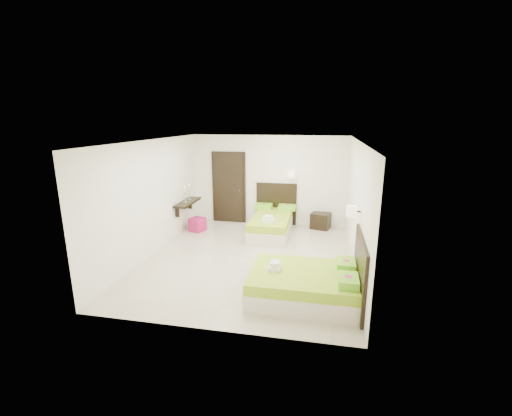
% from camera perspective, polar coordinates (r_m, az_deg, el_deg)
% --- Properties ---
extents(floor, '(5.50, 5.50, 0.00)m').
position_cam_1_polar(floor, '(7.78, -1.16, -8.38)').
color(floor, beige).
rests_on(floor, ground).
extents(bed_single, '(1.18, 1.97, 1.63)m').
position_cam_1_polar(bed_single, '(9.36, 2.66, -2.42)').
color(bed_single, beige).
rests_on(bed_single, ground).
extents(bed_double, '(1.88, 1.59, 1.55)m').
position_cam_1_polar(bed_double, '(6.13, 8.79, -12.30)').
color(bed_double, beige).
rests_on(bed_double, ground).
extents(nightstand, '(0.61, 0.57, 0.45)m').
position_cam_1_polar(nightstand, '(9.95, 10.72, -2.09)').
color(nightstand, black).
rests_on(nightstand, ground).
extents(ottoman, '(0.48, 0.48, 0.37)m').
position_cam_1_polar(ottoman, '(9.70, -9.75, -2.72)').
color(ottoman, '#A31552').
rests_on(ottoman, ground).
extents(door, '(1.02, 0.15, 2.14)m').
position_cam_1_polar(door, '(10.27, -4.54, 3.39)').
color(door, black).
rests_on(door, ground).
extents(console_shelf, '(0.35, 1.20, 0.78)m').
position_cam_1_polar(console_shelf, '(9.59, -11.38, 0.91)').
color(console_shelf, black).
rests_on(console_shelf, ground).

